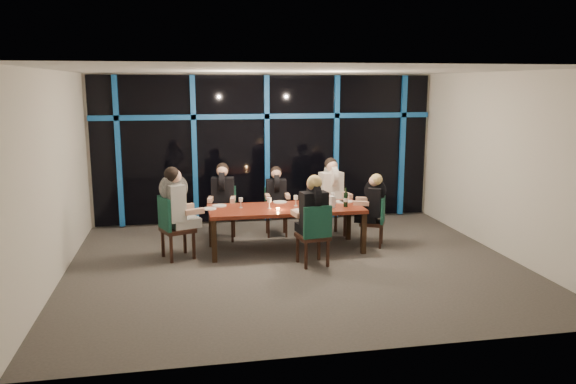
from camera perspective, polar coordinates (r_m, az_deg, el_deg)
name	(u,v)px	position (r m, az deg, el deg)	size (l,w,h in m)	color
room	(295,136)	(8.51, 0.76, 5.70)	(7.04, 7.00, 3.02)	#524D48
window_wall	(267,146)	(11.43, -2.13, 4.66)	(6.86, 0.43, 2.94)	black
dining_table	(286,211)	(9.50, -0.23, -1.96)	(2.60, 1.00, 0.75)	maroon
chair_far_left	(224,210)	(10.31, -6.57, -1.82)	(0.51, 0.51, 0.96)	black
chair_far_mid	(276,209)	(10.54, -1.23, -1.70)	(0.43, 0.43, 0.89)	black
chair_far_right	(330,205)	(10.57, 4.25, -1.35)	(0.55, 0.55, 1.00)	black
chair_end_left	(172,224)	(9.23, -11.70, -3.25)	(0.62, 0.62, 1.03)	black
chair_end_right	(377,219)	(9.91, 9.00, -2.70)	(0.54, 0.54, 0.87)	black
chair_near_mid	(315,232)	(8.70, 2.74, -4.10)	(0.52, 0.52, 0.98)	black
diner_far_left	(223,190)	(10.16, -6.66, 0.17)	(0.52, 0.63, 0.93)	black
diner_far_mid	(276,191)	(10.39, -1.20, 0.12)	(0.45, 0.56, 0.86)	black
diner_far_right	(332,185)	(10.42, 4.49, 0.67)	(0.55, 0.66, 0.97)	silver
diner_end_left	(176,199)	(9.17, -11.29, -0.71)	(0.71, 0.63, 1.00)	black
diner_end_right	(373,199)	(9.84, 8.63, -0.70)	(0.60, 0.55, 0.85)	black
diner_near_mid	(313,207)	(8.68, 2.56, -1.48)	(0.52, 0.64, 0.95)	black
plate_far_left	(220,206)	(9.64, -6.97, -1.38)	(0.24, 0.24, 0.01)	white
plate_far_mid	(280,202)	(9.86, -0.84, -1.02)	(0.24, 0.24, 0.01)	white
plate_far_right	(346,201)	(9.96, 5.94, -0.96)	(0.24, 0.24, 0.01)	white
plate_end_left	(209,209)	(9.43, -8.00, -1.69)	(0.24, 0.24, 0.01)	white
plate_end_right	(341,202)	(9.92, 5.38, -0.99)	(0.24, 0.24, 0.01)	white
plate_near_mid	(300,210)	(9.23, 1.24, -1.85)	(0.24, 0.24, 0.01)	white
wine_bottle	(346,199)	(9.54, 5.88, -0.75)	(0.08, 0.08, 0.33)	black
water_pitcher	(332,202)	(9.48, 4.51, -1.00)	(0.12, 0.11, 0.19)	silver
tea_light	(278,209)	(9.30, -1.03, -1.70)	(0.06, 0.06, 0.03)	#F59849
wine_glass_a	(269,200)	(9.36, -1.91, -0.87)	(0.07, 0.07, 0.19)	white
wine_glass_b	(296,198)	(9.55, 0.80, -0.63)	(0.07, 0.07, 0.18)	white
wine_glass_c	(309,200)	(9.47, 2.18, -0.87)	(0.06, 0.06, 0.16)	white
wine_glass_d	(241,200)	(9.46, -4.82, -0.85)	(0.07, 0.07, 0.17)	silver
wine_glass_e	(333,196)	(9.79, 4.58, -0.39)	(0.07, 0.07, 0.18)	silver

